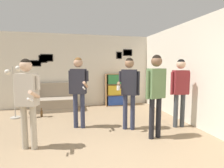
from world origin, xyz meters
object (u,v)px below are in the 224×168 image
object	(u,v)px
bookshelf	(116,90)
person_watcher_holding_cup	(129,86)
person_spectator_far_right	(180,86)
person_player_foreground_left	(27,94)
person_spectator_near_bookshelf	(156,87)
floor_lamp	(13,83)
couch	(55,101)
person_player_foreground_center	(79,85)
bottle_on_floor	(42,113)

from	to	relation	value
bookshelf	person_watcher_holding_cup	bearing A→B (deg)	-97.58
bookshelf	person_spectator_far_right	xyz separation A→B (m)	(0.94, -2.72, 0.43)
person_player_foreground_left	person_spectator_near_bookshelf	size ratio (longest dim) A/B	0.94
bookshelf	person_player_foreground_left	world-z (taller)	person_player_foreground_left
floor_lamp	person_watcher_holding_cup	distance (m)	3.39
bookshelf	person_watcher_holding_cup	size ratio (longest dim) A/B	0.71
couch	person_player_foreground_left	size ratio (longest dim) A/B	0.91
person_player_foreground_center	person_spectator_far_right	xyz separation A→B (m)	(2.45, -0.52, -0.03)
person_player_foreground_center	person_player_foreground_left	bearing A→B (deg)	-136.10
couch	person_player_foreground_left	distance (m)	3.02
floor_lamp	bookshelf	bearing A→B (deg)	15.88
couch	person_spectator_far_right	world-z (taller)	person_spectator_far_right
bookshelf	bottle_on_floor	distance (m)	2.81
couch	person_spectator_far_right	distance (m)	4.14
floor_lamp	person_watcher_holding_cup	xyz separation A→B (m)	(2.97, -1.64, 0.02)
bottle_on_floor	bookshelf	bearing A→B (deg)	20.91
floor_lamp	person_player_foreground_center	bearing A→B (deg)	-34.81
person_player_foreground_left	person_player_foreground_center	world-z (taller)	person_player_foreground_center
person_player_foreground_center	bottle_on_floor	size ratio (longest dim) A/B	6.43
floor_lamp	person_spectator_near_bookshelf	bearing A→B (deg)	-33.98
person_spectator_far_right	bottle_on_floor	size ratio (longest dim) A/B	6.28
person_watcher_holding_cup	person_player_foreground_center	bearing A→B (deg)	161.70
bookshelf	person_player_foreground_left	bearing A→B (deg)	-128.36
person_spectator_near_bookshelf	bookshelf	bearing A→B (deg)	90.61
bookshelf	floor_lamp	bearing A→B (deg)	-164.12
person_spectator_far_right	couch	bearing A→B (deg)	141.72
person_player_foreground_center	person_spectator_near_bookshelf	xyz separation A→B (m)	(1.54, -1.00, 0.02)
person_player_foreground_center	person_watcher_holding_cup	distance (m)	1.23
person_spectator_near_bookshelf	bottle_on_floor	bearing A→B (deg)	139.75
person_watcher_holding_cup	bottle_on_floor	world-z (taller)	person_watcher_holding_cup
couch	person_watcher_holding_cup	xyz separation A→B (m)	(1.92, -2.39, 0.77)
person_player_foreground_center	person_spectator_far_right	bearing A→B (deg)	-12.01
bookshelf	bottle_on_floor	world-z (taller)	bookshelf
couch	person_spectator_near_bookshelf	world-z (taller)	person_spectator_near_bookshelf
couch	floor_lamp	xyz separation A→B (m)	(-1.05, -0.75, 0.75)
person_player_foreground_left	person_spectator_far_right	distance (m)	3.43
couch	bottle_on_floor	distance (m)	0.88
person_player_foreground_center	person_watcher_holding_cup	world-z (taller)	person_player_foreground_center
floor_lamp	person_spectator_near_bookshelf	distance (m)	4.03
person_spectator_near_bookshelf	couch	bearing A→B (deg)	127.34
bookshelf	person_spectator_far_right	size ratio (longest dim) A/B	0.72
person_spectator_far_right	person_spectator_near_bookshelf	bearing A→B (deg)	-152.03
floor_lamp	person_spectator_near_bookshelf	world-z (taller)	person_spectator_near_bookshelf
person_player_foreground_center	person_watcher_holding_cup	bearing A→B (deg)	-18.30
floor_lamp	person_watcher_holding_cup	bearing A→B (deg)	-28.90
bookshelf	person_spectator_near_bookshelf	size ratio (longest dim) A/B	0.70
couch	bookshelf	size ratio (longest dim) A/B	1.22
floor_lamp	person_spectator_far_right	size ratio (longest dim) A/B	0.90
bookshelf	bottle_on_floor	size ratio (longest dim) A/B	4.55
floor_lamp	person_spectator_far_right	bearing A→B (deg)	-22.65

